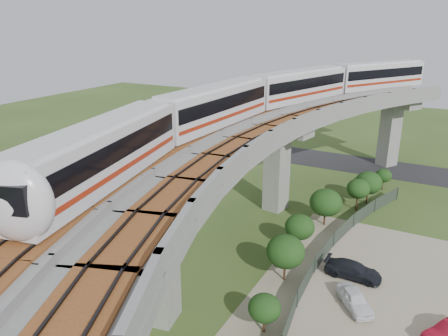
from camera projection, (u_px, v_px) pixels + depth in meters
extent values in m
plane|color=#364F1F|center=(222.00, 248.00, 39.15)|extent=(160.00, 160.00, 0.00)
cube|color=gray|center=(381.00, 306.00, 31.23)|extent=(18.00, 26.00, 0.04)
cube|color=#232326|center=(319.00, 159.00, 64.17)|extent=(60.00, 8.00, 0.03)
cube|color=#99968E|center=(389.00, 136.00, 60.24)|extent=(2.86, 2.93, 8.40)
cube|color=#99968E|center=(394.00, 101.00, 58.69)|extent=(7.21, 5.74, 1.20)
cube|color=#99968E|center=(277.00, 172.00, 46.07)|extent=(2.35, 2.51, 8.40)
cube|color=#99968E|center=(278.00, 128.00, 44.51)|extent=(7.31, 3.58, 1.20)
cube|color=#99968E|center=(159.00, 265.00, 28.69)|extent=(2.35, 2.51, 8.40)
cube|color=#99968E|center=(156.00, 197.00, 27.13)|extent=(7.31, 3.58, 1.20)
cube|color=gray|center=(364.00, 98.00, 55.28)|extent=(16.42, 20.91, 0.80)
cube|color=gray|center=(338.00, 87.00, 58.30)|extent=(8.66, 17.08, 1.00)
cube|color=gray|center=(395.00, 96.00, 51.68)|extent=(8.66, 17.08, 1.00)
cube|color=brown|center=(351.00, 92.00, 56.83)|extent=(10.68, 18.08, 0.12)
cube|color=black|center=(351.00, 91.00, 56.79)|extent=(9.69, 17.59, 0.12)
cube|color=brown|center=(380.00, 97.00, 53.44)|extent=(10.68, 18.08, 0.12)
cube|color=black|center=(380.00, 96.00, 53.40)|extent=(9.69, 17.59, 0.12)
cube|color=gray|center=(272.00, 120.00, 43.21)|extent=(11.77, 20.03, 0.80)
cube|color=gray|center=(237.00, 106.00, 45.36)|extent=(3.22, 18.71, 1.00)
cube|color=gray|center=(312.00, 117.00, 40.47)|extent=(3.22, 18.71, 1.00)
cube|color=brown|center=(254.00, 113.00, 44.31)|extent=(5.44, 19.05, 0.12)
cube|color=black|center=(254.00, 112.00, 44.27)|extent=(4.35, 18.88, 0.12)
cube|color=brown|center=(292.00, 119.00, 41.81)|extent=(5.44, 19.05, 0.12)
cube|color=black|center=(292.00, 117.00, 41.77)|extent=(4.35, 18.88, 0.12)
cube|color=gray|center=(164.00, 176.00, 27.98)|extent=(11.77, 20.03, 0.80)
cube|color=gray|center=(106.00, 156.00, 29.04)|extent=(3.22, 18.71, 1.00)
cube|color=gray|center=(228.00, 170.00, 26.34)|extent=(3.22, 18.71, 1.00)
cube|color=brown|center=(134.00, 165.00, 28.52)|extent=(5.44, 19.05, 0.12)
cube|color=black|center=(134.00, 163.00, 28.48)|extent=(4.35, 18.88, 0.12)
cube|color=brown|center=(196.00, 173.00, 27.14)|extent=(5.44, 19.05, 0.12)
cube|color=black|center=(196.00, 171.00, 27.10)|extent=(4.35, 18.88, 0.12)
cube|color=silver|center=(101.00, 154.00, 24.78)|extent=(5.76, 15.23, 3.20)
cube|color=silver|center=(98.00, 125.00, 24.23)|extent=(5.07, 14.39, 0.22)
cube|color=black|center=(100.00, 147.00, 24.64)|extent=(5.69, 14.66, 1.15)
cube|color=#9F260F|center=(102.00, 167.00, 25.02)|extent=(5.69, 14.66, 0.30)
cube|color=black|center=(103.00, 178.00, 25.25)|extent=(4.51, 12.87, 0.28)
cube|color=silver|center=(215.00, 106.00, 38.30)|extent=(3.32, 15.10, 3.20)
cube|color=silver|center=(214.00, 87.00, 37.74)|extent=(2.75, 14.33, 0.22)
cube|color=black|center=(215.00, 101.00, 38.15)|extent=(3.36, 14.50, 1.15)
cube|color=#9F260F|center=(215.00, 115.00, 38.54)|extent=(3.36, 14.50, 0.30)
cube|color=black|center=(215.00, 123.00, 38.77)|extent=(2.43, 12.82, 0.28)
cube|color=silver|center=(300.00, 86.00, 49.94)|extent=(6.91, 15.14, 3.20)
cube|color=silver|center=(301.00, 71.00, 49.39)|extent=(6.18, 14.27, 0.22)
cube|color=black|center=(300.00, 82.00, 49.80)|extent=(6.79, 14.58, 1.15)
cube|color=#9F260F|center=(299.00, 93.00, 50.18)|extent=(6.79, 14.58, 0.30)
cube|color=black|center=(299.00, 99.00, 50.41)|extent=(5.50, 12.76, 0.28)
cube|color=silver|center=(379.00, 76.00, 58.99)|extent=(10.07, 14.24, 3.20)
cube|color=silver|center=(380.00, 63.00, 58.44)|extent=(9.22, 13.31, 0.22)
cube|color=black|center=(379.00, 72.00, 58.84)|extent=(9.81, 13.75, 1.15)
cube|color=#9F260F|center=(378.00, 81.00, 59.23)|extent=(9.81, 13.75, 0.30)
cube|color=black|center=(378.00, 86.00, 59.46)|extent=(8.22, 11.90, 0.28)
ellipsoid|color=silver|center=(16.00, 201.00, 18.04)|extent=(3.74, 2.79, 3.64)
cylinder|color=#2D382D|center=(398.00, 193.00, 49.53)|extent=(0.08, 0.08, 1.50)
cube|color=#2D382D|center=(386.00, 199.00, 47.99)|extent=(1.69, 4.77, 1.40)
cylinder|color=#2D382D|center=(375.00, 205.00, 46.37)|extent=(0.08, 0.08, 1.50)
cube|color=#2D382D|center=(365.00, 212.00, 44.66)|extent=(1.23, 4.91, 1.40)
cylinder|color=#2D382D|center=(354.00, 220.00, 42.89)|extent=(0.08, 0.08, 1.50)
cube|color=#2D382D|center=(344.00, 229.00, 41.04)|extent=(0.75, 4.99, 1.40)
cylinder|color=#2D382D|center=(334.00, 240.00, 39.12)|extent=(0.08, 0.08, 1.50)
cube|color=#2D382D|center=(324.00, 252.00, 37.15)|extent=(0.27, 5.04, 1.40)
cylinder|color=#2D382D|center=(315.00, 265.00, 35.11)|extent=(0.08, 0.08, 1.50)
cube|color=#2D382D|center=(306.00, 281.00, 33.02)|extent=(0.27, 5.04, 1.40)
cylinder|color=#2D382D|center=(298.00, 299.00, 30.89)|extent=(0.08, 0.08, 1.50)
cube|color=#2D382D|center=(290.00, 320.00, 28.71)|extent=(0.75, 4.99, 1.40)
cylinder|color=#382314|center=(382.00, 185.00, 52.48)|extent=(0.18, 0.18, 1.22)
ellipsoid|color=#103413|center=(384.00, 176.00, 52.10)|extent=(1.91, 1.91, 1.63)
cylinder|color=#382314|center=(367.00, 197.00, 48.43)|extent=(0.18, 0.18, 1.59)
ellipsoid|color=#103413|center=(369.00, 183.00, 47.89)|extent=(2.94, 2.94, 2.50)
cylinder|color=#382314|center=(357.00, 203.00, 46.71)|extent=(0.18, 0.18, 1.76)
ellipsoid|color=#103413|center=(358.00, 189.00, 46.19)|extent=(2.44, 2.44, 2.07)
cylinder|color=#382314|center=(324.00, 218.00, 43.40)|extent=(0.18, 0.18, 1.48)
ellipsoid|color=#103413|center=(326.00, 202.00, 42.85)|extent=(3.18, 3.18, 2.70)
cylinder|color=#382314|center=(299.00, 242.00, 38.73)|extent=(0.18, 0.18, 1.45)
ellipsoid|color=#103413|center=(300.00, 227.00, 38.24)|extent=(2.62, 2.62, 2.23)
cylinder|color=#382314|center=(285.00, 271.00, 34.17)|extent=(0.18, 0.18, 1.63)
ellipsoid|color=#103413|center=(286.00, 252.00, 33.61)|extent=(3.02, 3.02, 2.56)
cylinder|color=#382314|center=(264.00, 324.00, 28.56)|extent=(0.18, 0.18, 1.20)
ellipsoid|color=#103413|center=(264.00, 308.00, 28.15)|extent=(2.16, 2.16, 1.84)
imported|color=white|center=(355.00, 299.00, 30.92)|extent=(3.49, 3.91, 1.28)
imported|color=black|center=(353.00, 270.00, 34.54)|extent=(4.45, 1.86, 1.28)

